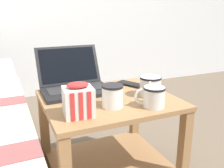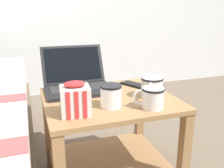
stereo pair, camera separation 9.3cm
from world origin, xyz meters
name	(u,v)px [view 2 (the right image)]	position (x,y,z in m)	size (l,w,h in m)	color
bedside_table	(109,129)	(0.00, 0.00, 0.31)	(0.62, 0.53, 0.48)	#997047
laptop	(77,81)	(-0.12, 0.18, 0.53)	(0.34, 0.31, 0.21)	black
mug_front_left	(152,86)	(0.20, -0.06, 0.54)	(0.11, 0.13, 0.10)	white
mug_front_right	(111,95)	(-0.03, -0.11, 0.54)	(0.12, 0.11, 0.10)	white
mug_mid_center	(152,97)	(0.13, -0.19, 0.53)	(0.13, 0.09, 0.09)	white
snack_bag	(75,99)	(-0.19, -0.14, 0.54)	(0.13, 0.12, 0.14)	silver
cell_phone	(134,84)	(0.20, 0.15, 0.49)	(0.13, 0.17, 0.01)	black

